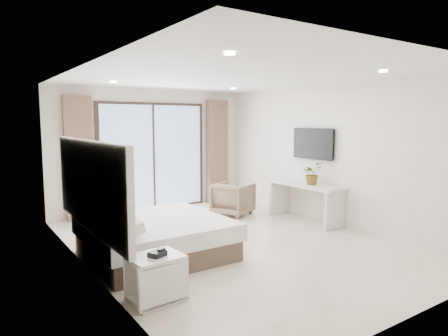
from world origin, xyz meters
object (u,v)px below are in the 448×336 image
at_px(nightstand, 156,278).
at_px(console_desk, 305,193).
at_px(bed, 155,237).
at_px(armchair, 233,197).

height_order(nightstand, console_desk, console_desk).
bearing_deg(nightstand, bed, 61.92).
distance_m(nightstand, console_desk, 4.31).
height_order(bed, console_desk, console_desk).
distance_m(nightstand, armchair, 4.25).
bearing_deg(bed, console_desk, 4.58).
xyz_separation_m(bed, armchair, (2.50, 1.53, 0.09)).
relative_size(bed, armchair, 2.59).
bearing_deg(nightstand, armchair, 38.83).
distance_m(bed, console_desk, 3.39).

